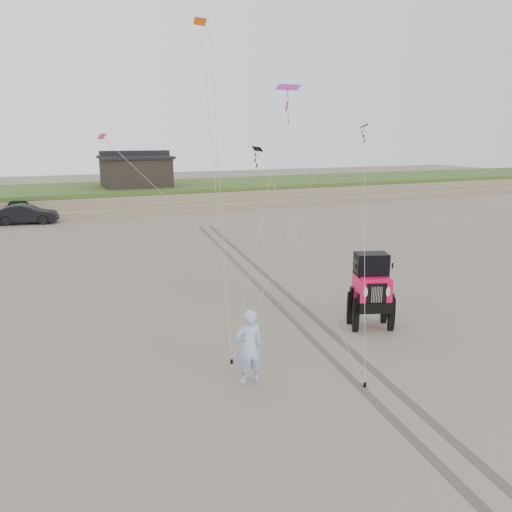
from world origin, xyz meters
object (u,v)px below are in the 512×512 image
object	(u,v)px
jeep	(371,299)
man	(249,347)
cabin	(136,170)
truck_b	(26,214)
truck_c	(19,210)

from	to	relation	value
jeep	man	bearing A→B (deg)	-140.46
cabin	jeep	bearing A→B (deg)	-88.35
truck_b	man	xyz separation A→B (m)	(5.40, -29.46, 0.29)
cabin	jeep	world-z (taller)	cabin
jeep	cabin	bearing A→B (deg)	111.35
truck_b	truck_c	xyz separation A→B (m)	(-0.52, 2.56, 0.01)
truck_b	truck_c	size ratio (longest dim) A/B	0.87
cabin	jeep	distance (m)	35.30
cabin	truck_b	bearing A→B (deg)	-141.61
truck_c	jeep	distance (m)	32.13
truck_b	man	size ratio (longest dim) A/B	2.17
cabin	truck_b	xyz separation A→B (m)	(-9.68, -7.67, -2.52)
cabin	truck_b	size ratio (longest dim) A/B	1.47
truck_b	cabin	bearing A→B (deg)	-39.95
cabin	jeep	xyz separation A→B (m)	(1.02, -35.22, -2.21)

